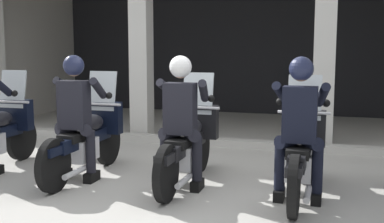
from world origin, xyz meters
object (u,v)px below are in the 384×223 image
at_px(police_officer_left, 76,107).
at_px(motorcycle_center, 188,143).
at_px(police_officer_center, 181,111).
at_px(police_officer_right, 300,117).
at_px(motorcycle_right, 301,151).
at_px(motorcycle_left, 88,137).

bearing_deg(police_officer_left, motorcycle_center, 7.13).
relative_size(police_officer_center, police_officer_right, 1.00).
relative_size(motorcycle_right, police_officer_right, 1.29).
relative_size(motorcycle_left, motorcycle_right, 1.00).
distance_m(motorcycle_left, motorcycle_center, 1.37).
bearing_deg(police_officer_right, motorcycle_left, 176.55).
height_order(motorcycle_left, police_officer_right, police_officer_right).
bearing_deg(police_officer_right, police_officer_left, -177.56).
xyz_separation_m(police_officer_left, motorcycle_right, (2.75, 0.22, -0.44)).
relative_size(police_officer_left, police_officer_center, 1.00).
bearing_deg(motorcycle_right, police_officer_center, -168.48).
bearing_deg(police_officer_right, police_officer_center, 179.75).
bearing_deg(police_officer_right, motorcycle_center, 168.29).
xyz_separation_m(motorcycle_left, police_officer_center, (1.37, -0.25, 0.44)).
height_order(police_officer_left, motorcycle_right, police_officer_left).
relative_size(motorcycle_left, motorcycle_center, 1.00).
bearing_deg(motorcycle_right, police_officer_right, -86.41).
bearing_deg(police_officer_center, motorcycle_right, 7.16).
xyz_separation_m(motorcycle_left, police_officer_right, (2.74, -0.35, 0.44)).
bearing_deg(motorcycle_center, police_officer_center, -90.78).
xyz_separation_m(motorcycle_left, motorcycle_right, (2.75, -0.07, 0.00)).
distance_m(police_officer_center, police_officer_right, 1.38).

